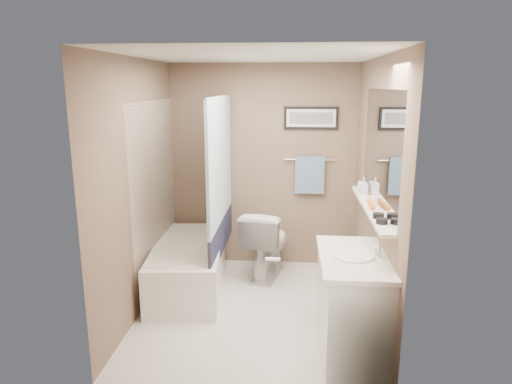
# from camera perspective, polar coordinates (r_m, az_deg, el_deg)

# --- Properties ---
(ground) EXTENTS (2.50, 2.50, 0.00)m
(ground) POSITION_cam_1_polar(r_m,az_deg,el_deg) (4.64, -0.15, -14.40)
(ground) COLOR silver
(ground) RESTS_ON ground
(ceiling) EXTENTS (2.20, 2.50, 0.04)m
(ceiling) POSITION_cam_1_polar(r_m,az_deg,el_deg) (4.11, -0.17, 16.42)
(ceiling) COLOR silver
(ceiling) RESTS_ON wall_back
(wall_back) EXTENTS (2.20, 0.04, 2.40)m
(wall_back) POSITION_cam_1_polar(r_m,az_deg,el_deg) (5.42, 0.90, 3.13)
(wall_back) COLOR brown
(wall_back) RESTS_ON ground
(wall_front) EXTENTS (2.20, 0.04, 2.40)m
(wall_front) POSITION_cam_1_polar(r_m,az_deg,el_deg) (3.04, -2.05, -5.06)
(wall_front) COLOR brown
(wall_front) RESTS_ON ground
(wall_left) EXTENTS (0.04, 2.50, 2.40)m
(wall_left) POSITION_cam_1_polar(r_m,az_deg,el_deg) (4.44, -14.20, 0.44)
(wall_left) COLOR brown
(wall_left) RESTS_ON ground
(wall_right) EXTENTS (0.04, 2.50, 2.40)m
(wall_right) POSITION_cam_1_polar(r_m,az_deg,el_deg) (4.27, 14.44, -0.07)
(wall_right) COLOR brown
(wall_right) RESTS_ON ground
(tile_surround) EXTENTS (0.02, 1.55, 2.00)m
(tile_surround) POSITION_cam_1_polar(r_m,az_deg,el_deg) (4.95, -12.39, -0.53)
(tile_surround) COLOR tan
(tile_surround) RESTS_ON wall_left
(curtain_rod) EXTENTS (0.02, 1.55, 0.02)m
(curtain_rod) POSITION_cam_1_polar(r_m,az_deg,el_deg) (4.65, -4.68, 11.95)
(curtain_rod) COLOR silver
(curtain_rod) RESTS_ON wall_left
(curtain_upper) EXTENTS (0.03, 1.45, 1.28)m
(curtain_upper) POSITION_cam_1_polar(r_m,az_deg,el_deg) (4.71, -4.53, 4.02)
(curtain_upper) COLOR white
(curtain_upper) RESTS_ON curtain_rod
(curtain_lower) EXTENTS (0.03, 1.45, 0.36)m
(curtain_lower) POSITION_cam_1_polar(r_m,az_deg,el_deg) (4.91, -4.35, -5.46)
(curtain_lower) COLOR #22223F
(curtain_lower) RESTS_ON curtain_rod
(mirror) EXTENTS (0.02, 1.60, 1.00)m
(mirror) POSITION_cam_1_polar(r_m,az_deg,el_deg) (4.05, 15.28, 5.22)
(mirror) COLOR silver
(mirror) RESTS_ON wall_right
(shelf) EXTENTS (0.12, 1.60, 0.03)m
(shelf) POSITION_cam_1_polar(r_m,az_deg,el_deg) (4.14, 14.09, -1.88)
(shelf) COLOR silver
(shelf) RESTS_ON wall_right
(towel_bar) EXTENTS (0.60, 0.02, 0.02)m
(towel_bar) POSITION_cam_1_polar(r_m,az_deg,el_deg) (5.38, 6.76, 4.05)
(towel_bar) COLOR silver
(towel_bar) RESTS_ON wall_back
(towel) EXTENTS (0.34, 0.05, 0.44)m
(towel) POSITION_cam_1_polar(r_m,az_deg,el_deg) (5.39, 6.72, 2.13)
(towel) COLOR #8AACCA
(towel) RESTS_ON towel_bar
(art_frame) EXTENTS (0.62, 0.02, 0.26)m
(art_frame) POSITION_cam_1_polar(r_m,az_deg,el_deg) (5.34, 6.89, 9.17)
(art_frame) COLOR black
(art_frame) RESTS_ON wall_back
(art_mat) EXTENTS (0.56, 0.00, 0.20)m
(art_mat) POSITION_cam_1_polar(r_m,az_deg,el_deg) (5.33, 6.90, 9.16)
(art_mat) COLOR white
(art_mat) RESTS_ON art_frame
(art_image) EXTENTS (0.50, 0.00, 0.13)m
(art_image) POSITION_cam_1_polar(r_m,az_deg,el_deg) (5.33, 6.90, 9.15)
(art_image) COLOR #595959
(art_image) RESTS_ON art_mat
(door) EXTENTS (0.80, 0.02, 2.00)m
(door) POSITION_cam_1_polar(r_m,az_deg,el_deg) (3.09, 8.28, -8.86)
(door) COLOR silver
(door) RESTS_ON wall_front
(door_handle) EXTENTS (0.10, 0.02, 0.02)m
(door_handle) POSITION_cam_1_polar(r_m,az_deg,el_deg) (3.13, 2.11, -8.40)
(door_handle) COLOR silver
(door_handle) RESTS_ON door
(bathtub) EXTENTS (0.84, 1.56, 0.50)m
(bathtub) POSITION_cam_1_polar(r_m,az_deg,el_deg) (5.02, -8.43, -9.18)
(bathtub) COLOR white
(bathtub) RESTS_ON ground
(tub_rim) EXTENTS (0.56, 1.36, 0.02)m
(tub_rim) POSITION_cam_1_polar(r_m,az_deg,el_deg) (4.93, -8.53, -6.49)
(tub_rim) COLOR silver
(tub_rim) RESTS_ON bathtub
(toilet) EXTENTS (0.60, 0.85, 0.79)m
(toilet) POSITION_cam_1_polar(r_m,az_deg,el_deg) (5.24, 1.31, -6.32)
(toilet) COLOR silver
(toilet) RESTS_ON ground
(vanity) EXTENTS (0.53, 0.91, 0.80)m
(vanity) POSITION_cam_1_polar(r_m,az_deg,el_deg) (3.89, 11.98, -13.87)
(vanity) COLOR white
(vanity) RESTS_ON ground
(countertop) EXTENTS (0.54, 0.96, 0.04)m
(countertop) POSITION_cam_1_polar(r_m,az_deg,el_deg) (3.72, 12.14, -8.09)
(countertop) COLOR silver
(countertop) RESTS_ON vanity
(sink_basin) EXTENTS (0.34, 0.34, 0.01)m
(sink_basin) POSITION_cam_1_polar(r_m,az_deg,el_deg) (3.70, 12.00, -7.69)
(sink_basin) COLOR white
(sink_basin) RESTS_ON countertop
(faucet_spout) EXTENTS (0.02, 0.02, 0.10)m
(faucet_spout) POSITION_cam_1_polar(r_m,az_deg,el_deg) (3.72, 15.11, -7.07)
(faucet_spout) COLOR silver
(faucet_spout) RESTS_ON countertop
(faucet_knob) EXTENTS (0.05, 0.05, 0.05)m
(faucet_knob) POSITION_cam_1_polar(r_m,az_deg,el_deg) (3.82, 14.82, -6.83)
(faucet_knob) COLOR silver
(faucet_knob) RESTS_ON countertop
(candle_bowl_near) EXTENTS (0.09, 0.09, 0.04)m
(candle_bowl_near) POSITION_cam_1_polar(r_m,az_deg,el_deg) (3.63, 15.46, -3.52)
(candle_bowl_near) COLOR black
(candle_bowl_near) RESTS_ON shelf
(candle_bowl_far) EXTENTS (0.09, 0.09, 0.04)m
(candle_bowl_far) POSITION_cam_1_polar(r_m,az_deg,el_deg) (3.77, 15.06, -2.89)
(candle_bowl_far) COLOR black
(candle_bowl_far) RESTS_ON shelf
(hair_brush_front) EXTENTS (0.06, 0.22, 0.04)m
(hair_brush_front) POSITION_cam_1_polar(r_m,az_deg,el_deg) (4.07, 14.27, -1.62)
(hair_brush_front) COLOR #C6641B
(hair_brush_front) RESTS_ON shelf
(hair_brush_back) EXTENTS (0.06, 0.22, 0.04)m
(hair_brush_back) POSITION_cam_1_polar(r_m,az_deg,el_deg) (4.16, 14.07, -1.30)
(hair_brush_back) COLOR #BF601B
(hair_brush_back) RESTS_ON shelf
(pink_comb) EXTENTS (0.05, 0.16, 0.01)m
(pink_comb) POSITION_cam_1_polar(r_m,az_deg,el_deg) (4.32, 13.70, -0.97)
(pink_comb) COLOR pink
(pink_comb) RESTS_ON shelf
(glass_jar) EXTENTS (0.08, 0.08, 0.10)m
(glass_jar) POSITION_cam_1_polar(r_m,az_deg,el_deg) (4.67, 13.03, 0.69)
(glass_jar) COLOR silver
(glass_jar) RESTS_ON shelf
(soap_bottle) EXTENTS (0.08, 0.08, 0.16)m
(soap_bottle) POSITION_cam_1_polar(r_m,az_deg,el_deg) (4.54, 13.28, 0.74)
(soap_bottle) COLOR #999999
(soap_bottle) RESTS_ON shelf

